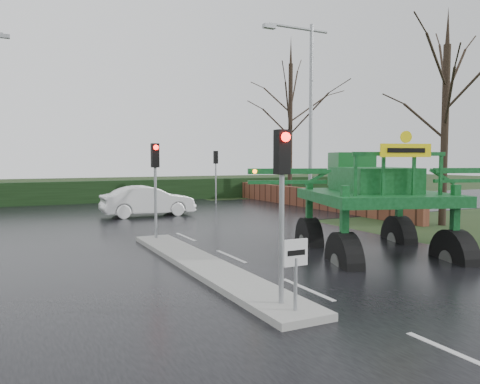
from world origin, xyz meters
name	(u,v)px	position (x,y,z in m)	size (l,w,h in m)	color
ground	(307,290)	(0.00, 0.00, 0.00)	(140.00, 140.00, 0.00)	black
road_main	(169,230)	(0.00, 10.00, 0.00)	(14.00, 80.00, 0.02)	black
road_cross	(134,215)	(0.00, 16.00, 0.01)	(80.00, 12.00, 0.02)	black
median_island	(204,265)	(-1.30, 3.00, 0.09)	(1.20, 10.00, 0.16)	gray
hedge_row	(105,192)	(0.00, 24.00, 0.75)	(44.00, 0.90, 1.50)	black
brick_wall	(299,197)	(10.50, 16.00, 0.60)	(0.40, 20.00, 1.20)	#592D1E
keep_left_sign	(296,263)	(-1.30, -1.50, 1.06)	(0.50, 0.07, 1.35)	gray
traffic_signal_near	(282,179)	(-1.30, -1.01, 2.59)	(0.26, 0.33, 3.52)	gray
traffic_signal_mid	(155,170)	(-1.30, 7.49, 2.59)	(0.26, 0.33, 3.52)	gray
traffic_signal_far	(216,165)	(6.50, 20.01, 2.59)	(0.26, 0.33, 3.52)	gray
street_light_right	(306,102)	(8.19, 12.00, 5.99)	(3.85, 0.30, 10.00)	gray
tree_right_near	(445,109)	(11.50, 6.00, 5.20)	(5.60, 5.60, 9.64)	black
tree_right_far	(290,112)	(13.00, 21.00, 6.50)	(7.00, 7.00, 12.05)	black
crop_sprayer	(342,186)	(2.45, 1.85, 2.21)	(8.01, 6.15, 4.68)	black
white_sedan	(148,216)	(0.54, 15.17, 0.00)	(1.65, 4.74, 1.56)	white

